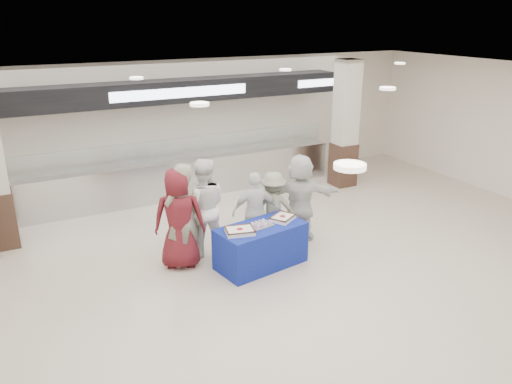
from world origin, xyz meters
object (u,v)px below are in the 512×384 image
civilian_maroon (179,218)px  chef_short (256,211)px  soldier_a (183,216)px  chef_tall (203,207)px  sheet_cake_left (240,231)px  soldier_b (273,208)px  sheet_cake_right (283,218)px  civilian_white (300,198)px  display_table (261,246)px  cupcake_tray (261,224)px

civilian_maroon → chef_short: (1.48, 0.00, -0.15)m
soldier_a → chef_tall: (0.48, 0.26, -0.03)m
sheet_cake_left → soldier_a: (-0.74, 0.74, 0.14)m
sheet_cake_left → soldier_b: size_ratio=0.37×
sheet_cake_left → soldier_b: soldier_b is taller
chef_short → sheet_cake_right: bearing=128.0°
sheet_cake_left → civilian_white: size_ratio=0.31×
civilian_white → chef_tall: bearing=14.7°
soldier_b → civilian_white: bearing=-161.0°
sheet_cake_right → soldier_b: soldier_b is taller
chef_short → civilian_white: bearing=-165.5°
soldier_b → soldier_a: bearing=25.3°
sheet_cake_right → civilian_maroon: bearing=161.7°
sheet_cake_right → civilian_maroon: size_ratio=0.30×
display_table → cupcake_tray: bearing=56.6°
display_table → civilian_white: size_ratio=0.89×
sheet_cake_left → soldier_a: soldier_a is taller
chef_short → civilian_white: (0.96, 0.00, 0.11)m
sheet_cake_right → civilian_maroon: 1.83m
sheet_cake_left → civilian_white: 1.80m
sheet_cake_left → chef_short: bearing=47.4°
cupcake_tray → soldier_a: (-1.20, 0.62, 0.16)m
sheet_cake_left → sheet_cake_right: size_ratio=1.00×
chef_tall → civilian_white: bearing=-169.2°
display_table → soldier_a: (-1.19, 0.64, 0.57)m
display_table → chef_short: size_ratio=1.03×
sheet_cake_left → civilian_maroon: bearing=137.4°
sheet_cake_left → cupcake_tray: (0.46, 0.12, -0.02)m
chef_tall → chef_short: (0.94, -0.26, -0.16)m
civilian_maroon → soldier_a: size_ratio=0.96×
soldier_a → chef_short: soldier_a is taller
display_table → chef_short: bearing=60.8°
soldier_a → display_table: bearing=135.0°
sheet_cake_left → chef_tall: bearing=104.5°
sheet_cake_left → soldier_a: 1.05m
chef_short → civilian_white: size_ratio=0.87×
sheet_cake_left → sheet_cake_right: 0.94m
display_table → civilian_white: bearing=18.7°
cupcake_tray → sheet_cake_left: bearing=-165.6°
display_table → civilian_maroon: civilian_maroon is taller
cupcake_tray → chef_short: size_ratio=0.30×
display_table → sheet_cake_right: (0.48, 0.07, 0.42)m
sheet_cake_right → civilian_white: civilian_white is taller
chef_tall → cupcake_tray: bearing=147.7°
sheet_cake_right → chef_short: (-0.25, 0.57, -0.04)m
civilian_maroon → soldier_a: bearing=-158.7°
sheet_cake_left → civilian_white: (1.64, 0.74, 0.07)m
cupcake_tray → chef_tall: bearing=129.2°
civilian_white → display_table: bearing=50.6°
display_table → sheet_cake_right: sheet_cake_right is taller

